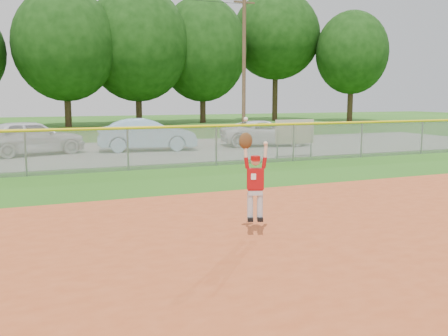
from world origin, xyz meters
The scene contains 11 objects.
ground centered at (0.00, 0.00, 0.00)m, with size 120.00×120.00×0.00m, color #265B15.
clay_infield centered at (0.00, -3.00, 0.02)m, with size 24.00×16.00×0.04m, color #B0461F.
parking_strip centered at (0.00, 16.00, 0.01)m, with size 44.00×10.00×0.03m, color gray.
car_white_a centered at (-3.01, 16.11, 0.81)m, with size 1.84×4.57×1.56m, color silver.
car_blue centered at (2.13, 15.88, 0.79)m, with size 1.60×4.60×1.51m, color #98C4E3.
car_white_b centered at (8.45, 15.92, 0.68)m, with size 2.16×4.70×1.30m, color white.
sponsor_sign centered at (7.26, 10.93, 1.07)m, with size 1.83×0.08×1.63m.
outfield_fence centered at (0.00, 10.00, 0.88)m, with size 40.06×0.10×1.55m.
power_lines centered at (1.00, 22.00, 4.68)m, with size 19.40×0.24×9.00m.
tree_line centered at (0.96, 37.90, 7.53)m, with size 62.37×13.00×14.43m.
ballplayer centered at (0.42, 0.79, 1.13)m, with size 0.54×0.34×1.92m.
Camera 1 is at (-3.54, -7.33, 2.61)m, focal length 40.00 mm.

